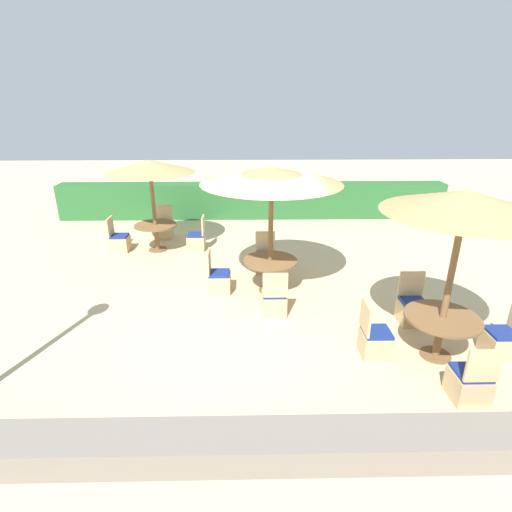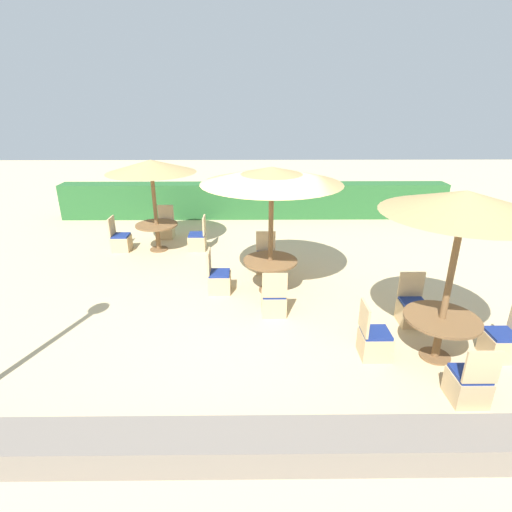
% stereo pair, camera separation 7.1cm
% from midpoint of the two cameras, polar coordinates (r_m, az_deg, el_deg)
% --- Properties ---
extents(ground_plane, '(40.00, 40.00, 0.00)m').
position_cam_midpoint_polar(ground_plane, '(7.87, -0.17, -7.73)').
color(ground_plane, '#D1BA8C').
extents(hedge_row, '(13.00, 0.70, 1.17)m').
position_cam_midpoint_polar(hedge_row, '(13.76, -0.64, 7.94)').
color(hedge_row, '#28602D').
rests_on(hedge_row, ground_plane).
extents(stone_border, '(10.00, 0.56, 0.37)m').
position_cam_midpoint_polar(stone_border, '(5.02, 0.56, -25.51)').
color(stone_border, slate).
rests_on(stone_border, ground_plane).
extents(parasol_back_left, '(2.27, 2.27, 2.42)m').
position_cam_midpoint_polar(parasol_back_left, '(10.63, -15.13, 12.19)').
color(parasol_back_left, brown).
rests_on(parasol_back_left, ground_plane).
extents(round_table_back_left, '(1.11, 1.11, 0.73)m').
position_cam_midpoint_polar(round_table_back_left, '(11.01, -14.29, 3.67)').
color(round_table_back_left, brown).
rests_on(round_table_back_left, ground_plane).
extents(patio_chair_back_left_east, '(0.46, 0.46, 0.93)m').
position_cam_midpoint_polar(patio_chair_back_left_east, '(10.94, -8.64, 2.23)').
color(patio_chair_back_left_east, tan).
rests_on(patio_chair_back_left_east, ground_plane).
extents(patio_chair_back_left_west, '(0.46, 0.46, 0.93)m').
position_cam_midpoint_polar(patio_chair_back_left_west, '(11.34, -19.10, 1.95)').
color(patio_chair_back_left_west, tan).
rests_on(patio_chair_back_left_west, ground_plane).
extents(patio_chair_back_left_north, '(0.46, 0.46, 0.93)m').
position_cam_midpoint_polar(patio_chair_back_left_north, '(12.08, -13.13, 3.77)').
color(patio_chair_back_left_north, tan).
rests_on(patio_chair_back_left_north, ground_plane).
extents(parasol_center, '(2.78, 2.78, 2.64)m').
position_cam_midpoint_polar(parasol_center, '(7.84, 1.97, 11.39)').
color(parasol_center, brown).
rests_on(parasol_center, ground_plane).
extents(round_table_center, '(1.13, 1.13, 0.71)m').
position_cam_midpoint_polar(round_table_center, '(8.39, 1.80, -1.44)').
color(round_table_center, brown).
rests_on(round_table_center, ground_plane).
extents(patio_chair_center_north, '(0.46, 0.46, 0.93)m').
position_cam_midpoint_polar(patio_chair_center_north, '(9.47, 1.13, -0.68)').
color(patio_chair_center_north, tan).
rests_on(patio_chair_center_north, ground_plane).
extents(patio_chair_center_south, '(0.46, 0.46, 0.93)m').
position_cam_midpoint_polar(patio_chair_center_south, '(7.65, 2.35, -6.46)').
color(patio_chair_center_south, tan).
rests_on(patio_chair_center_south, ground_plane).
extents(patio_chair_center_west, '(0.46, 0.46, 0.93)m').
position_cam_midpoint_polar(patio_chair_center_west, '(8.51, -5.59, -3.46)').
color(patio_chair_center_west, tan).
rests_on(patio_chair_center_west, ground_plane).
extents(parasol_front_right, '(2.29, 2.29, 2.70)m').
position_cam_midpoint_polar(parasol_front_right, '(6.23, 27.46, 6.76)').
color(parasol_front_right, brown).
rests_on(parasol_front_right, ground_plane).
extents(round_table_front_right, '(1.15, 1.15, 0.72)m').
position_cam_midpoint_polar(round_table_front_right, '(6.92, 24.68, -8.87)').
color(round_table_front_right, brown).
rests_on(round_table_front_right, ground_plane).
extents(patio_chair_front_right_east, '(0.46, 0.46, 0.93)m').
position_cam_midpoint_polar(patio_chair_front_right_east, '(7.55, 31.41, -10.39)').
color(patio_chair_front_right_east, tan).
rests_on(patio_chair_front_right_east, ground_plane).
extents(patio_chair_front_right_west, '(0.46, 0.46, 0.93)m').
position_cam_midpoint_polar(patio_chair_front_right_west, '(6.76, 16.31, -11.53)').
color(patio_chair_front_right_west, tan).
rests_on(patio_chair_front_right_west, ground_plane).
extents(patio_chair_front_right_south, '(0.46, 0.46, 0.93)m').
position_cam_midpoint_polar(patio_chair_front_right_south, '(6.37, 27.92, -15.76)').
color(patio_chair_front_right_south, tan).
rests_on(patio_chair_front_right_south, ground_plane).
extents(patio_chair_front_right_north, '(0.46, 0.46, 0.93)m').
position_cam_midpoint_polar(patio_chair_front_right_north, '(7.89, 21.14, -7.09)').
color(patio_chair_front_right_north, tan).
rests_on(patio_chair_front_right_north, ground_plane).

